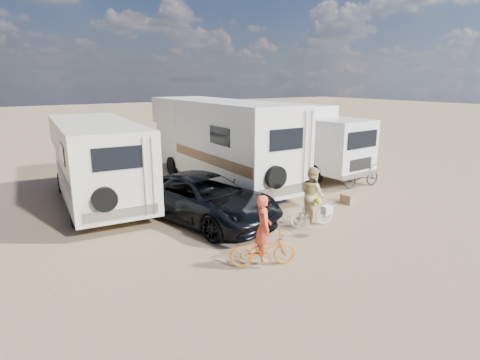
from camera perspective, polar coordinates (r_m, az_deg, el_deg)
ground at (r=12.73m, az=14.29°, el=-6.68°), size 140.00×140.00×0.00m
rv_main at (r=17.11m, az=-2.85°, el=5.28°), size 2.78×9.00×3.59m
rv_left at (r=15.33m, az=-19.70°, el=2.29°), size 3.22×7.56×3.00m
box_truck at (r=19.65m, az=7.88°, el=5.85°), size 2.89×7.86×3.27m
dark_suv at (r=12.85m, az=-5.04°, el=-2.58°), size 3.65×5.77×1.48m
bike_man at (r=9.86m, az=3.33°, el=-9.84°), size 1.72×1.19×0.86m
bike_woman at (r=12.55m, az=10.23°, el=-4.60°), size 1.54×0.78×0.89m
rider_man at (r=9.71m, az=3.36°, el=-7.79°), size 0.60×0.70×1.62m
rider_woman at (r=12.43m, az=10.32°, el=-2.83°), size 0.84×0.97×1.70m
bike_parked at (r=17.58m, az=16.98°, el=0.60°), size 1.94×0.83×0.99m
cooler at (r=15.04m, az=5.59°, el=-2.26°), size 0.56×0.46×0.40m
crate at (r=15.22m, az=15.24°, el=-2.59°), size 0.50×0.50×0.35m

